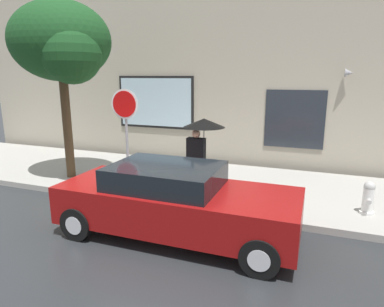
{
  "coord_description": "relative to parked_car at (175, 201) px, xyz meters",
  "views": [
    {
      "loc": [
        3.0,
        -5.53,
        3.04
      ],
      "look_at": [
        0.25,
        1.8,
        1.2
      ],
      "focal_mm": 31.3,
      "sensor_mm": 36.0,
      "label": 1
    }
  ],
  "objects": [
    {
      "name": "stop_sign",
      "position": [
        -2.18,
        1.89,
        1.26
      ],
      "size": [
        0.76,
        0.1,
        2.56
      ],
      "color": "gray",
      "rests_on": "sidewalk"
    },
    {
      "name": "ground_plane",
      "position": [
        -0.6,
        0.05,
        -0.7
      ],
      "size": [
        60.0,
        60.0,
        0.0
      ],
      "primitive_type": "plane",
      "color": "#282B2D"
    },
    {
      "name": "sidewalk",
      "position": [
        -0.6,
        3.05,
        -0.63
      ],
      "size": [
        20.0,
        4.0,
        0.15
      ],
      "primitive_type": "cube",
      "color": "#A3A099",
      "rests_on": "ground"
    },
    {
      "name": "building_facade",
      "position": [
        -0.62,
        5.55,
        2.78
      ],
      "size": [
        20.0,
        0.67,
        7.0
      ],
      "color": "#B2A893",
      "rests_on": "ground"
    },
    {
      "name": "fire_hydrant",
      "position": [
        3.55,
        2.09,
        -0.2
      ],
      "size": [
        0.3,
        0.44,
        0.72
      ],
      "color": "white",
      "rests_on": "sidewalk"
    },
    {
      "name": "street_tree",
      "position": [
        -4.07,
        1.99,
        3.13
      ],
      "size": [
        2.81,
        2.39,
        4.83
      ],
      "color": "#4C3823",
      "rests_on": "sidewalk"
    },
    {
      "name": "parked_car",
      "position": [
        0.0,
        0.0,
        0.0
      ],
      "size": [
        4.52,
        1.81,
        1.4
      ],
      "color": "maroon",
      "rests_on": "ground"
    },
    {
      "name": "pedestrian_with_umbrella",
      "position": [
        -0.26,
        2.3,
        0.95
      ],
      "size": [
        1.05,
        1.05,
        1.85
      ],
      "color": "black",
      "rests_on": "sidewalk"
    }
  ]
}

